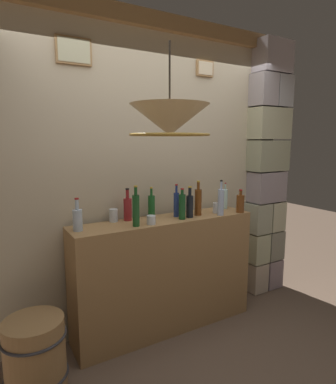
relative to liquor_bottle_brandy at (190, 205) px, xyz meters
The scene contains 20 objects.
ground_plane 1.40m from the liquor_bottle_brandy, 105.91° to the right, with size 12.00×12.00×0.00m, color brown.
panelled_rear_partition 0.53m from the liquor_bottle_brandy, 124.01° to the left, with size 3.15×0.15×2.84m.
stone_pillar 1.21m from the liquor_bottle_brandy, 10.21° to the left, with size 0.46×0.28×2.77m.
bar_shelf_unit 0.67m from the liquor_bottle_brandy, 163.68° to the left, with size 1.70×0.37×1.04m, color #9E7547.
liquor_bottle_brandy is the anchor object (origin of this frame).
liquor_bottle_whiskey 0.55m from the liquor_bottle_brandy, 14.97° to the left, with size 0.05×0.05×0.27m.
liquor_bottle_sherry 1.00m from the liquor_bottle_brandy, behind, with size 0.07×0.07×0.26m.
liquor_bottle_rum 0.55m from the liquor_bottle_brandy, ahead, with size 0.08×0.08×0.23m.
liquor_bottle_tequila 0.10m from the liquor_bottle_brandy, 168.05° to the right, with size 0.06×0.06×0.28m.
liquor_bottle_bourbon 0.13m from the liquor_bottle_brandy, 17.61° to the left, with size 0.07×0.07×0.32m.
liquor_bottle_gin 0.13m from the liquor_bottle_brandy, 132.06° to the left, with size 0.05×0.05×0.30m.
liquor_bottle_rye 0.56m from the liquor_bottle_brandy, 161.12° to the left, with size 0.07×0.07×0.28m.
liquor_bottle_mezcal 0.35m from the liquor_bottle_brandy, 146.89° to the left, with size 0.06×0.06×0.28m.
liquor_bottle_scotch 0.55m from the liquor_bottle_brandy, behind, with size 0.06×0.06×0.34m.
liquor_bottle_amaro 0.31m from the liquor_bottle_brandy, 12.69° to the right, with size 0.06×0.06×0.33m.
glass_tumbler_rocks 0.33m from the liquor_bottle_brandy, ahead, with size 0.06×0.06×0.10m.
glass_tumbler_highball 0.42m from the liquor_bottle_brandy, behind, with size 0.08×0.08×0.07m.
glass_tumbler_shot 0.69m from the liquor_bottle_brandy, 162.63° to the left, with size 0.07×0.07×0.11m.
pendant_lamp 1.12m from the liquor_bottle_brandy, 132.69° to the right, with size 0.50×0.50×0.55m.
wooden_barrel 1.66m from the liquor_bottle_brandy, behind, with size 0.44×0.44×0.53m.
Camera 1 is at (-1.40, -1.62, 1.74)m, focal length 30.45 mm.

